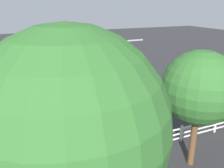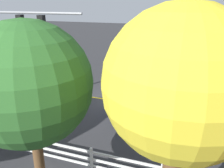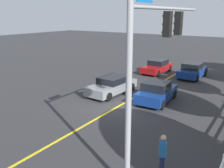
% 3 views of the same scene
% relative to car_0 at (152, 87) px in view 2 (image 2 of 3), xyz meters
% --- Properties ---
extents(ground_plane, '(120.00, 120.00, 0.00)m').
position_rel_car_0_xyz_m(ground_plane, '(2.41, 1.95, -0.67)').
color(ground_plane, '#2D2D30').
extents(lane_center_stripe, '(28.00, 0.16, 0.01)m').
position_rel_car_0_xyz_m(lane_center_stripe, '(-1.59, 1.95, -0.66)').
color(lane_center_stripe, gold).
rests_on(lane_center_stripe, ground_plane).
extents(signal_assembly, '(6.62, 0.38, 6.67)m').
position_rel_car_0_xyz_m(signal_assembly, '(7.03, 6.54, 4.01)').
color(signal_assembly, gray).
rests_on(signal_assembly, ground_plane).
extents(car_0, '(4.65, 2.16, 1.35)m').
position_rel_car_0_xyz_m(car_0, '(0.00, 0.00, 0.00)').
color(car_0, slate).
rests_on(car_0, ground_plane).
extents(car_3, '(4.00, 2.15, 1.48)m').
position_rel_car_0_xyz_m(car_3, '(-0.17, 3.69, 0.03)').
color(car_3, navy).
rests_on(car_3, ground_plane).
extents(pedestrian, '(0.48, 0.42, 1.69)m').
position_rel_car_0_xyz_m(pedestrian, '(7.44, 7.26, 0.26)').
color(pedestrian, '#191E3F').
rests_on(pedestrian, ground_plane).
extents(white_rail_fence, '(26.10, 0.10, 1.15)m').
position_rel_car_0_xyz_m(white_rail_fence, '(-0.59, 9.29, -0.06)').
color(white_rail_fence, white).
rests_on(white_rail_fence, ground_plane).
extents(tree_0, '(3.79, 3.79, 6.38)m').
position_rel_car_0_xyz_m(tree_0, '(1.82, 11.31, 3.80)').
color(tree_0, brown).
rests_on(tree_0, ground_plane).
extents(tree_4, '(3.59, 3.59, 6.85)m').
position_rel_car_0_xyz_m(tree_4, '(-2.43, 11.44, 4.33)').
color(tree_4, brown).
rests_on(tree_4, ground_plane).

